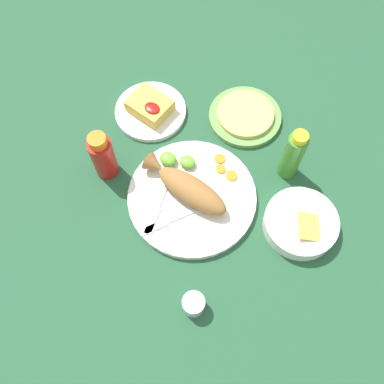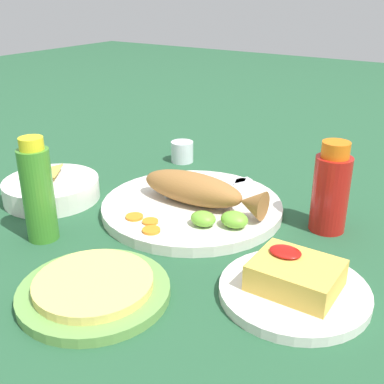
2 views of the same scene
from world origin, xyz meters
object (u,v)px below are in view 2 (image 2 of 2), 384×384
(fork_near, at_px, (215,186))
(salt_cup, at_px, (182,153))
(guacamole_bowl, at_px, (51,188))
(tortilla_plate, at_px, (94,292))
(side_plate_fries, at_px, (294,292))
(hot_sauce_bottle_red, at_px, (331,190))
(hot_sauce_bottle_green, at_px, (38,192))
(fork_far, at_px, (235,194))
(fried_fish, at_px, (199,190))
(main_plate, at_px, (192,207))

(fork_near, distance_m, salt_cup, 0.21)
(guacamole_bowl, xyz_separation_m, tortilla_plate, (-0.28, 0.18, -0.02))
(fork_near, height_order, side_plate_fries, fork_near)
(hot_sauce_bottle_red, distance_m, hot_sauce_bottle_green, 0.46)
(fork_near, relative_size, fork_far, 0.95)
(salt_cup, relative_size, tortilla_plate, 0.26)
(hot_sauce_bottle_red, height_order, salt_cup, hot_sauce_bottle_red)
(fork_far, relative_size, salt_cup, 3.56)
(hot_sauce_bottle_red, bearing_deg, side_plate_fries, 97.67)
(fried_fish, xyz_separation_m, side_plate_fries, (-0.23, 0.14, -0.04))
(fried_fish, bearing_deg, side_plate_fries, 147.79)
(main_plate, relative_size, side_plate_fries, 1.63)
(fork_far, distance_m, side_plate_fries, 0.29)
(tortilla_plate, bearing_deg, side_plate_fries, -146.45)
(fried_fish, relative_size, fork_near, 1.38)
(hot_sauce_bottle_green, height_order, side_plate_fries, hot_sauce_bottle_green)
(hot_sauce_bottle_red, height_order, guacamole_bowl, hot_sauce_bottle_red)
(fried_fish, height_order, hot_sauce_bottle_red, hot_sauce_bottle_red)
(side_plate_fries, relative_size, tortilla_plate, 0.99)
(hot_sauce_bottle_green, distance_m, tortilla_plate, 0.20)
(fried_fish, height_order, guacamole_bowl, fried_fish)
(main_plate, height_order, side_plate_fries, main_plate)
(main_plate, height_order, salt_cup, salt_cup)
(fork_near, xyz_separation_m, hot_sauce_bottle_green, (0.14, 0.29, 0.06))
(tortilla_plate, bearing_deg, main_plate, -83.17)
(hot_sauce_bottle_red, xyz_separation_m, side_plate_fries, (-0.03, 0.21, -0.06))
(fried_fish, xyz_separation_m, salt_cup, (0.18, -0.21, -0.03))
(fork_near, distance_m, fork_far, 0.05)
(main_plate, bearing_deg, fork_near, -89.23)
(hot_sauce_bottle_green, height_order, salt_cup, hot_sauce_bottle_green)
(fried_fish, bearing_deg, hot_sauce_bottle_green, 51.25)
(fork_near, xyz_separation_m, fork_far, (-0.05, 0.01, 0.00))
(guacamole_bowl, bearing_deg, fork_far, -150.62)
(main_plate, relative_size, fried_fish, 1.35)
(main_plate, height_order, fork_near, fork_near)
(fried_fish, xyz_separation_m, tortilla_plate, (-0.02, 0.28, -0.04))
(fork_far, bearing_deg, fork_near, 56.15)
(hot_sauce_bottle_red, bearing_deg, guacamole_bowl, 19.41)
(fork_near, height_order, hot_sauce_bottle_green, hot_sauce_bottle_green)
(main_plate, relative_size, guacamole_bowl, 1.81)
(main_plate, xyz_separation_m, tortilla_plate, (-0.03, 0.28, -0.00))
(side_plate_fries, bearing_deg, fork_far, -45.91)
(fried_fish, height_order, salt_cup, fried_fish)
(fork_near, xyz_separation_m, hot_sauce_bottle_red, (-0.22, 0.01, 0.05))
(hot_sauce_bottle_red, relative_size, guacamole_bowl, 0.86)
(fork_near, distance_m, side_plate_fries, 0.33)
(fried_fish, relative_size, side_plate_fries, 1.21)
(fried_fish, distance_m, side_plate_fries, 0.27)
(guacamole_bowl, height_order, tortilla_plate, guacamole_bowl)
(fork_near, bearing_deg, fork_far, -76.44)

